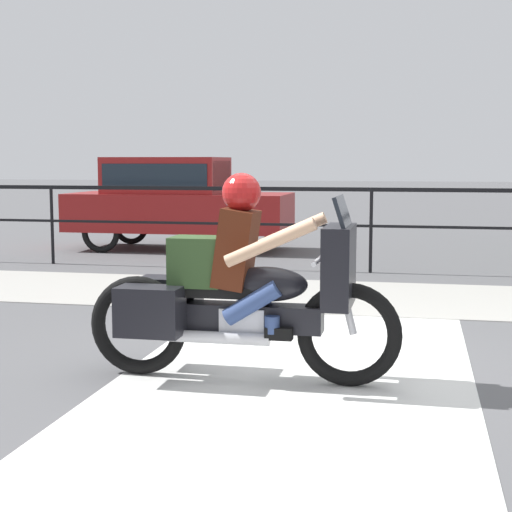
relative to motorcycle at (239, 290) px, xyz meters
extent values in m
plane|color=#565659|center=(0.62, 0.44, -0.69)|extent=(120.00, 120.00, 0.00)
cube|color=#A8A59E|center=(0.62, 3.84, -0.68)|extent=(44.00, 2.40, 0.01)
cube|color=silver|center=(0.41, 0.24, -0.69)|extent=(2.68, 6.00, 0.01)
cube|color=black|center=(0.62, 6.02, 0.54)|extent=(36.00, 0.04, 0.06)
cube|color=black|center=(0.62, 6.02, 0.01)|extent=(36.00, 0.03, 0.04)
cylinder|color=black|center=(-4.48, 6.02, -0.06)|extent=(0.05, 0.05, 1.26)
cylinder|color=black|center=(0.62, 6.02, -0.06)|extent=(0.05, 0.05, 1.26)
torus|color=black|center=(0.83, 0.00, -0.30)|extent=(0.77, 0.11, 0.77)
torus|color=black|center=(-0.80, 0.00, -0.30)|extent=(0.77, 0.11, 0.77)
cube|color=black|center=(0.01, 0.00, -0.20)|extent=(1.24, 0.22, 0.20)
cube|color=silver|center=(0.05, 0.00, -0.25)|extent=(0.34, 0.26, 0.26)
ellipsoid|color=black|center=(0.21, 0.00, 0.05)|extent=(0.62, 0.30, 0.26)
cube|color=black|center=(-0.15, 0.00, -0.01)|extent=(0.72, 0.28, 0.08)
cube|color=black|center=(0.75, 0.00, 0.20)|extent=(0.20, 0.61, 0.59)
cube|color=#1E232B|center=(0.77, 0.00, 0.60)|extent=(0.10, 0.52, 0.24)
cylinder|color=silver|center=(0.61, 0.00, 0.25)|extent=(0.04, 0.70, 0.04)
cylinder|color=silver|center=(-0.18, -0.16, -0.33)|extent=(0.89, 0.09, 0.09)
cube|color=black|center=(-0.62, -0.24, -0.14)|extent=(0.48, 0.28, 0.36)
cube|color=black|center=(-0.62, 0.24, -0.14)|extent=(0.48, 0.28, 0.36)
cylinder|color=silver|center=(0.80, 0.00, -0.05)|extent=(0.18, 0.06, 0.50)
cube|color=#4C1E0F|center=(-0.02, 0.00, 0.31)|extent=(0.32, 0.36, 0.61)
sphere|color=tan|center=(0.02, 0.00, 0.71)|extent=(0.23, 0.23, 0.23)
sphere|color=#B21919|center=(0.02, 0.00, 0.73)|extent=(0.29, 0.29, 0.29)
cylinder|color=#33477A|center=(0.13, -0.15, -0.07)|extent=(0.44, 0.13, 0.34)
cylinder|color=#33477A|center=(0.28, -0.15, -0.22)|extent=(0.11, 0.11, 0.13)
cube|color=black|center=(0.33, -0.15, -0.28)|extent=(0.20, 0.10, 0.09)
cylinder|color=#33477A|center=(0.13, 0.15, -0.07)|extent=(0.44, 0.13, 0.34)
cylinder|color=#33477A|center=(0.28, 0.15, -0.22)|extent=(0.11, 0.11, 0.13)
cube|color=black|center=(0.33, 0.15, -0.28)|extent=(0.20, 0.10, 0.09)
cylinder|color=tan|center=(0.29, -0.30, 0.39)|extent=(0.66, 0.09, 0.36)
cylinder|color=tan|center=(0.29, 0.30, 0.39)|extent=(0.66, 0.09, 0.36)
cube|color=#2D4723|center=(-0.32, 0.00, 0.21)|extent=(0.39, 0.32, 0.37)
cube|color=maroon|center=(-3.05, 8.36, 0.02)|extent=(4.08, 1.65, 0.69)
cube|color=maroon|center=(-3.30, 8.36, 0.70)|extent=(2.12, 1.46, 0.66)
cube|color=#19232D|center=(-2.26, 8.36, 0.70)|extent=(0.04, 1.29, 0.53)
cube|color=#19232D|center=(-3.30, 8.36, 0.70)|extent=(1.95, 1.49, 0.43)
torus|color=black|center=(-1.79, 7.60, -0.33)|extent=(0.73, 0.11, 0.73)
torus|color=black|center=(-1.79, 9.12, -0.33)|extent=(0.73, 0.11, 0.73)
torus|color=black|center=(-4.32, 7.60, -0.33)|extent=(0.73, 0.11, 0.73)
torus|color=black|center=(-4.32, 9.12, -0.33)|extent=(0.73, 0.11, 0.73)
camera|label=1|loc=(1.30, -5.64, 0.96)|focal=55.00mm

